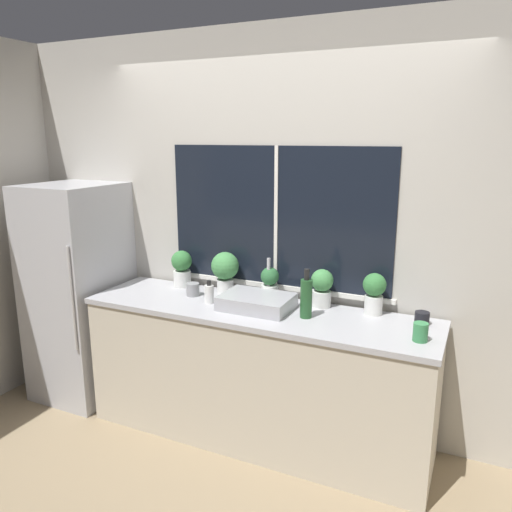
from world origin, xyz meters
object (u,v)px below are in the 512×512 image
object	(u,v)px
soap_bottle	(209,294)
mug_black	(422,318)
bottle_tall	(306,297)
mug_green	(420,332)
potted_plant_center	(270,283)
potted_plant_right	(322,287)
mug_grey	(193,289)
potted_plant_left	(225,269)
refrigerator	(80,292)
sink	(257,301)
potted_plant_far_left	(182,267)
potted_plant_far_right	(374,291)

from	to	relation	value
soap_bottle	mug_black	xyz separation A→B (m)	(1.33, 0.19, -0.03)
bottle_tall	mug_green	distance (m)	0.69
potted_plant_center	soap_bottle	xyz separation A→B (m)	(-0.34, -0.24, -0.05)
potted_plant_right	mug_green	world-z (taller)	potted_plant_right
potted_plant_center	mug_black	distance (m)	1.00
potted_plant_right	bottle_tall	xyz separation A→B (m)	(-0.03, -0.23, -0.01)
mug_grey	potted_plant_left	bearing A→B (deg)	41.94
potted_plant_right	potted_plant_center	bearing A→B (deg)	180.00
refrigerator	mug_grey	xyz separation A→B (m)	(0.99, 0.06, 0.13)
mug_black	sink	bearing A→B (deg)	-171.21
mug_black	potted_plant_left	bearing A→B (deg)	177.71
bottle_tall	mug_black	size ratio (longest dim) A/B	3.59
potted_plant_far_left	soap_bottle	world-z (taller)	potted_plant_far_left
refrigerator	bottle_tall	bearing A→B (deg)	-0.46
potted_plant_center	refrigerator	bearing A→B (deg)	-171.84
sink	mug_green	xyz separation A→B (m)	(1.02, -0.11, 0.01)
potted_plant_far_right	potted_plant_left	bearing A→B (deg)	180.00
soap_bottle	mug_black	distance (m)	1.35
potted_plant_far_right	mug_black	distance (m)	0.32
refrigerator	potted_plant_right	size ratio (longest dim) A/B	6.60
potted_plant_far_right	soap_bottle	bearing A→B (deg)	-166.79
potted_plant_center	potted_plant_far_left	bearing A→B (deg)	180.00
potted_plant_far_left	potted_plant_center	distance (m)	0.71
potted_plant_left	mug_green	world-z (taller)	potted_plant_left
potted_plant_far_left	potted_plant_right	world-z (taller)	potted_plant_far_left
potted_plant_far_left	potted_plant_right	xyz separation A→B (m)	(1.07, 0.00, -0.01)
potted_plant_left	mug_grey	distance (m)	0.26
refrigerator	bottle_tall	size ratio (longest dim) A/B	5.39
mug_grey	refrigerator	bearing A→B (deg)	-176.45
potted_plant_far_left	mug_grey	distance (m)	0.26
potted_plant_left	potted_plant_far_right	bearing A→B (deg)	0.00
potted_plant_center	potted_plant_far_right	bearing A→B (deg)	0.00
potted_plant_left	mug_black	world-z (taller)	potted_plant_left
potted_plant_far_left	potted_plant_far_right	size ratio (longest dim) A/B	1.02
potted_plant_right	soap_bottle	size ratio (longest dim) A/B	1.61
potted_plant_far_left	refrigerator	bearing A→B (deg)	-164.91
potted_plant_right	mug_black	world-z (taller)	potted_plant_right
potted_plant_left	bottle_tall	distance (m)	0.72
potted_plant_left	potted_plant_right	distance (m)	0.71
sink	mug_green	world-z (taller)	sink
mug_grey	mug_green	world-z (taller)	mug_green
potted_plant_far_right	soap_bottle	size ratio (longest dim) A/B	1.69
refrigerator	mug_green	world-z (taller)	refrigerator
potted_plant_left	mug_green	distance (m)	1.41
potted_plant_far_left	potted_plant_center	size ratio (longest dim) A/B	1.21
potted_plant_far_left	potted_plant_center	world-z (taller)	potted_plant_far_left
potted_plant_right	mug_grey	distance (m)	0.90
potted_plant_center	mug_green	xyz separation A→B (m)	(1.02, -0.32, -0.06)
refrigerator	bottle_tall	world-z (taller)	refrigerator
sink	potted_plant_far_left	world-z (taller)	sink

